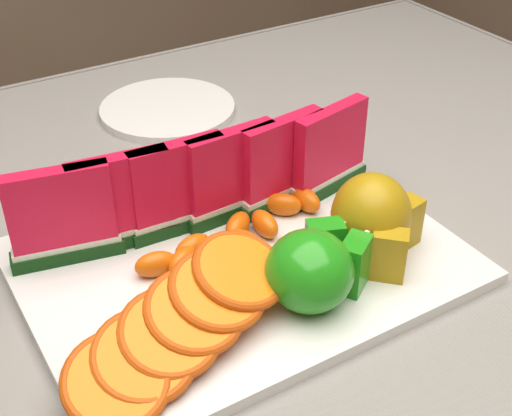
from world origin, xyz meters
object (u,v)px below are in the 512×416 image
Objects in this scene: platter at (241,262)px; apple_cluster at (315,268)px; side_plate at (168,109)px; pear_cluster at (374,218)px.

apple_cluster reaches higher than platter.
apple_cluster is at bearing -97.58° from side_plate.
pear_cluster reaches higher than apple_cluster.
side_plate is (0.08, 0.33, -0.00)m from platter.
side_plate is at bearing 76.26° from platter.
pear_cluster is (0.11, -0.06, 0.04)m from platter.
apple_cluster is at bearing -163.28° from pear_cluster.
pear_cluster is at bearing 16.72° from apple_cluster.
platter is 0.34m from side_plate.
pear_cluster is 0.48× the size of side_plate.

